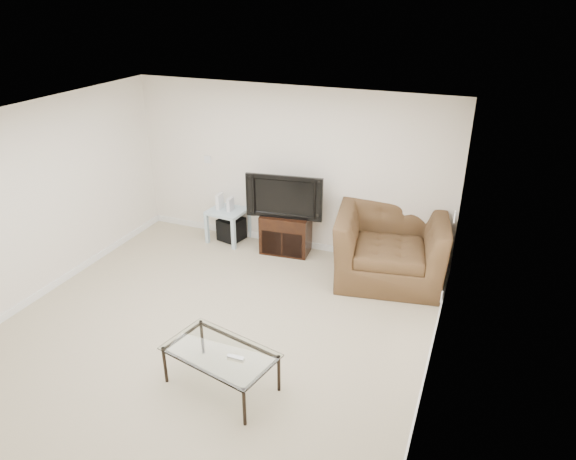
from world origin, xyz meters
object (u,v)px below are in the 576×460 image
at_px(subwoofer, 231,229).
at_px(coffee_table, 221,369).
at_px(side_table, 229,225).
at_px(recliner, 391,236).
at_px(television, 286,195).
at_px(tv_stand, 286,232).

bearing_deg(subwoofer, coffee_table, -64.16).
xyz_separation_m(side_table, recliner, (2.65, -0.23, 0.38)).
relative_size(recliner, coffee_table, 1.32).
xyz_separation_m(subwoofer, coffee_table, (1.49, -3.09, 0.03)).
bearing_deg(television, coffee_table, -88.62).
bearing_deg(side_table, subwoofer, 28.47).
height_order(subwoofer, recliner, recliner).
height_order(television, side_table, television).
bearing_deg(side_table, tv_stand, 0.00).
relative_size(tv_stand, coffee_table, 0.66).
bearing_deg(television, tv_stand, 87.42).
relative_size(television, coffee_table, 0.96).
distance_m(subwoofer, coffee_table, 3.43).
xyz_separation_m(television, coffee_table, (0.52, -3.04, -0.73)).
bearing_deg(recliner, side_table, 165.23).
xyz_separation_m(side_table, coffee_table, (1.53, -3.07, -0.05)).
bearing_deg(television, side_table, 169.94).
bearing_deg(coffee_table, recliner, 68.45).
relative_size(tv_stand, side_table, 1.32).
height_order(side_table, coffee_table, side_table).
distance_m(side_table, coffee_table, 3.43).
xyz_separation_m(tv_stand, recliner, (1.64, -0.23, 0.34)).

